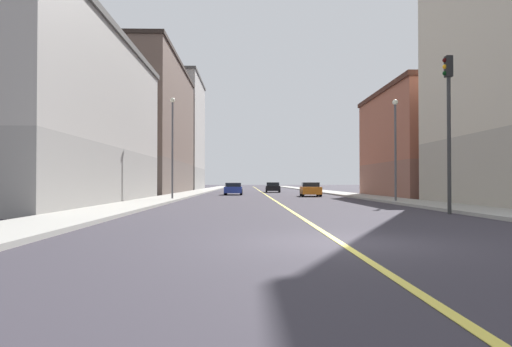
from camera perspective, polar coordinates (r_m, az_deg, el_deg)
ground_plane at (r=11.03m, az=9.98°, el=-8.16°), size 400.00×400.00×0.00m
sidewalk_left at (r=60.67m, az=8.78°, el=-2.22°), size 2.92×168.00×0.15m
sidewalk_right at (r=60.08m, az=-7.25°, el=-2.24°), size 2.92×168.00×0.15m
lane_center_stripe at (r=59.79m, az=0.80°, el=-2.32°), size 0.16×154.00×0.01m
building_left_mid at (r=45.18m, az=19.87°, el=3.41°), size 8.78×15.63×9.59m
building_right_corner at (r=32.22m, az=-23.22°, el=6.20°), size 8.78×24.20×10.73m
building_right_midblock at (r=58.68m, az=-13.08°, el=5.33°), size 8.78×26.17×15.63m
building_right_distant at (r=82.22m, az=-9.65°, el=4.71°), size 8.78×17.92×19.06m
traffic_light_left_near at (r=22.01m, az=22.13°, el=6.76°), size 0.40×0.32×6.76m
street_lamp_left_near at (r=32.02m, az=16.41°, el=4.04°), size 0.36×0.36×6.57m
street_lamp_right_near at (r=35.70m, az=-10.01°, el=4.26°), size 0.36×0.36×7.46m
car_black at (r=62.06m, az=2.04°, el=-1.68°), size 2.07×4.44×1.30m
car_blue at (r=50.23m, az=-2.73°, el=-1.85°), size 1.91×4.07×1.27m
car_orange at (r=45.12m, az=6.57°, el=-1.93°), size 1.96×4.12×1.32m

